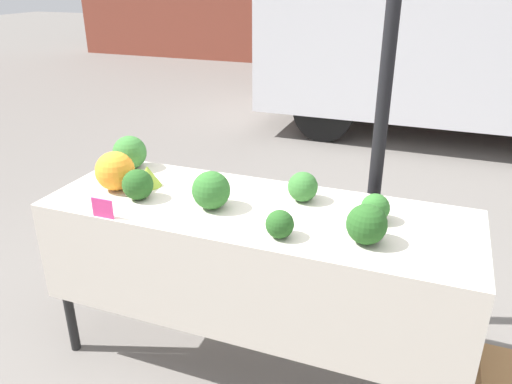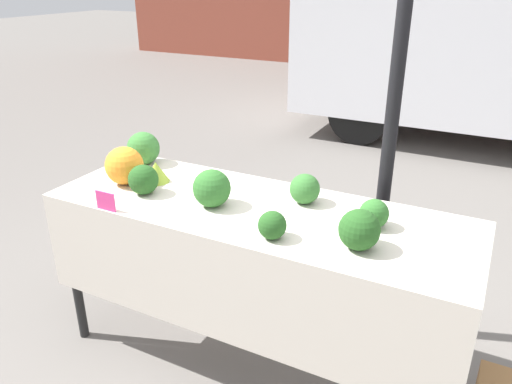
# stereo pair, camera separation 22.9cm
# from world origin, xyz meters

# --- Properties ---
(ground_plane) EXTENTS (40.00, 40.00, 0.00)m
(ground_plane) POSITION_xyz_m (0.00, 0.00, 0.00)
(ground_plane) COLOR slate
(tent_pole) EXTENTS (0.07, 0.07, 2.26)m
(tent_pole) POSITION_xyz_m (0.47, 0.53, 1.13)
(tent_pole) COLOR black
(tent_pole) RESTS_ON ground_plane
(market_table) EXTENTS (2.02, 0.70, 0.89)m
(market_table) POSITION_xyz_m (0.00, -0.06, 0.77)
(market_table) COLOR beige
(market_table) RESTS_ON ground_plane
(orange_cauliflower) EXTENTS (0.20, 0.20, 0.20)m
(orange_cauliflower) POSITION_xyz_m (-0.74, -0.05, 0.99)
(orange_cauliflower) COLOR orange
(orange_cauliflower) RESTS_ON market_table
(romanesco_head) EXTENTS (0.13, 0.13, 0.11)m
(romanesco_head) POSITION_xyz_m (-0.61, 0.05, 0.94)
(romanesco_head) COLOR #93B238
(romanesco_head) RESTS_ON market_table
(broccoli_head_0) EXTENTS (0.15, 0.15, 0.15)m
(broccoli_head_0) POSITION_xyz_m (-0.57, -0.11, 0.96)
(broccoli_head_0) COLOR #23511E
(broccoli_head_0) RESTS_ON market_table
(broccoli_head_1) EXTENTS (0.14, 0.14, 0.14)m
(broccoli_head_1) POSITION_xyz_m (0.18, 0.15, 0.96)
(broccoli_head_1) COLOR #336B2D
(broccoli_head_1) RESTS_ON market_table
(broccoli_head_2) EXTENTS (0.19, 0.19, 0.19)m
(broccoli_head_2) POSITION_xyz_m (-0.84, 0.23, 0.98)
(broccoli_head_2) COLOR #387533
(broccoli_head_2) RESTS_ON market_table
(broccoli_head_3) EXTENTS (0.13, 0.13, 0.13)m
(broccoli_head_3) POSITION_xyz_m (0.54, 0.06, 0.95)
(broccoli_head_3) COLOR #2D6628
(broccoli_head_3) RESTS_ON market_table
(broccoli_head_4) EXTENTS (0.17, 0.17, 0.17)m
(broccoli_head_4) POSITION_xyz_m (0.53, -0.15, 0.97)
(broccoli_head_4) COLOR #23511E
(broccoli_head_4) RESTS_ON market_table
(broccoli_head_5) EXTENTS (0.18, 0.18, 0.18)m
(broccoli_head_5) POSITION_xyz_m (-0.19, -0.07, 0.98)
(broccoli_head_5) COLOR #2D6628
(broccoli_head_5) RESTS_ON market_table
(broccoli_head_6) EXTENTS (0.12, 0.12, 0.12)m
(broccoli_head_6) POSITION_xyz_m (0.19, -0.23, 0.95)
(broccoli_head_6) COLOR #23511E
(broccoli_head_6) RESTS_ON market_table
(price_sign) EXTENTS (0.11, 0.01, 0.09)m
(price_sign) POSITION_xyz_m (-0.60, -0.34, 0.94)
(price_sign) COLOR #E53D84
(price_sign) RESTS_ON market_table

